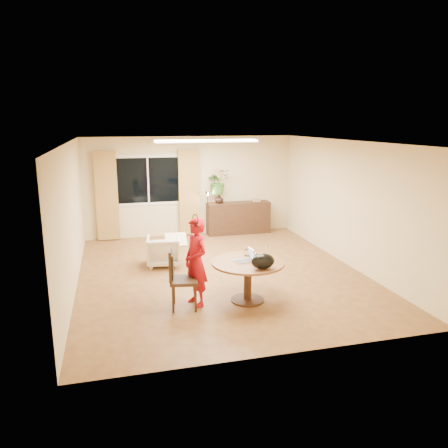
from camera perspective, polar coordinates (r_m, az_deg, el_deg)
The scene contains 24 objects.
floor at distance 8.82m, azimuth -0.48°, elevation -6.43°, with size 6.50×6.50×0.00m, color brown.
ceiling at distance 8.31m, azimuth -0.51°, elevation 10.70°, with size 6.50×6.50×0.00m, color white.
wall_back at distance 11.60m, azimuth -4.41°, elevation 4.93°, with size 5.50×5.50×0.00m, color beige.
wall_left at distance 8.26m, azimuth -19.34°, elevation 0.83°, with size 6.50×6.50×0.00m, color beige.
wall_right at distance 9.51m, azimuth 15.82°, elevation 2.63°, with size 6.50×6.50×0.00m, color beige.
window at distance 11.42m, azimuth -9.88°, elevation 5.65°, with size 1.70×0.03×1.30m.
curtain_left at distance 11.36m, azimuth -15.07°, elevation 3.54°, with size 0.55×0.08×2.25m, color olive.
curtain_right at distance 11.53m, azimuth -4.56°, elevation 4.09°, with size 0.55×0.08×2.25m, color olive.
ceiling_panel at distance 9.48m, azimuth -2.31°, elevation 10.79°, with size 2.20×0.35×0.05m, color white.
dining_table at distance 7.35m, azimuth 3.13°, elevation -6.03°, with size 1.22×1.22×0.69m.
dining_chair at distance 7.10m, azimuth -5.22°, elevation -7.12°, with size 0.48×0.44×1.01m, color black, non-canonical shape.
child at distance 7.15m, azimuth -3.67°, elevation -4.97°, with size 0.35×0.54×1.47m, color red.
laptop at distance 7.27m, azimuth 2.60°, elevation -4.07°, with size 0.34×0.22×0.22m, color #B7B7BC, non-canonical shape.
tumbler at distance 7.60m, azimuth 2.98°, elevation -3.74°, with size 0.08×0.08×0.11m, color white, non-canonical shape.
wine_glass at distance 7.61m, azimuth 5.53°, elevation -3.44°, with size 0.07×0.07×0.19m, color white, non-canonical shape.
pot_lid at distance 7.58m, azimuth 4.16°, elevation -4.10°, with size 0.23×0.23×0.04m, color white, non-canonical shape.
handbag at distance 6.92m, azimuth 5.11°, elevation -4.88°, with size 0.38×0.22×0.25m, color black, non-canonical shape.
armchair at distance 9.30m, azimuth -7.93°, elevation -3.49°, with size 0.67×0.69×0.63m, color beige.
throw at distance 9.17m, azimuth -6.31°, elevation -1.56°, with size 0.45×0.55×0.03m, color beige, non-canonical shape.
sideboard at distance 11.82m, azimuth 1.88°, elevation 0.80°, with size 1.70×0.42×0.85m, color black.
vase at distance 11.57m, azimuth -0.65°, elevation 3.32°, with size 0.24×0.24×0.25m, color black.
bouquet at distance 11.49m, azimuth -0.81°, elevation 5.55°, with size 0.59×0.51×0.66m, color #286D29.
book_stack at distance 11.87m, azimuth 4.23°, elevation 3.14°, with size 0.20×0.15×0.08m, color #8A6446, non-canonical shape.
desk_lamp at distance 11.44m, azimuth -2.15°, elevation 3.47°, with size 0.15×0.15×0.35m, color black, non-canonical shape.
Camera 1 is at (-2.02, -8.06, 2.97)m, focal length 35.00 mm.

